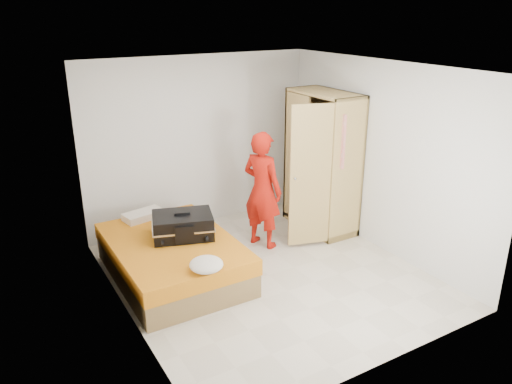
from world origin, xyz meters
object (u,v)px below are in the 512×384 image
wardrobe (321,166)px  suitcase (183,226)px  person (262,190)px  bed (173,258)px  round_cushion (206,265)px

wardrobe → suitcase: wardrobe is taller
wardrobe → person: 1.07m
bed → wardrobe: 2.63m
wardrobe → round_cushion: wardrobe is taller
bed → round_cushion: (0.05, -0.90, 0.32)m
suitcase → round_cushion: 0.96m
person → suitcase: 1.30m
round_cushion → person: bearing=38.6°
wardrobe → suitcase: bearing=-174.6°
bed → person: (1.44, 0.21, 0.58)m
bed → suitcase: bearing=15.1°
suitcase → wardrobe: bearing=23.5°
round_cushion → wardrobe: bearing=25.5°
person → round_cushion: size_ratio=4.44×
wardrobe → round_cushion: (-2.45, -1.17, -0.43)m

